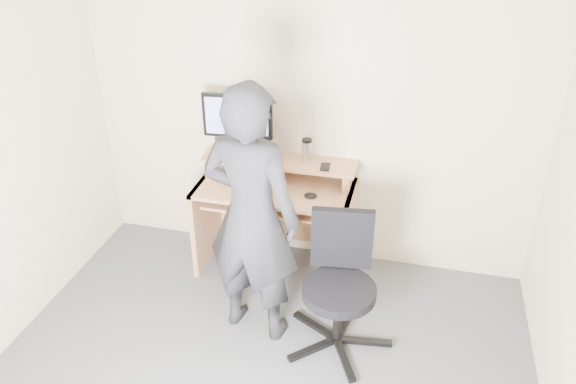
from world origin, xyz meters
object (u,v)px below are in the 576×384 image
at_px(office_chair, 340,278).
at_px(monitor, 238,120).
at_px(desk, 277,204).
at_px(person, 251,217).

bearing_deg(office_chair, monitor, 132.14).
distance_m(desk, office_chair, 0.99).
relative_size(monitor, person, 0.29).
relative_size(office_chair, person, 0.51).
distance_m(monitor, office_chair, 1.43).
xyz_separation_m(monitor, person, (0.36, -0.83, -0.30)).
xyz_separation_m(desk, person, (0.04, -0.79, 0.36)).
distance_m(office_chair, person, 0.71).
bearing_deg(monitor, office_chair, -44.68).
bearing_deg(monitor, person, -70.97).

